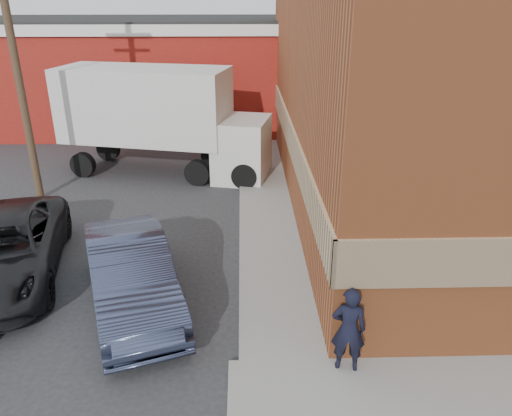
# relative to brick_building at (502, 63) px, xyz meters

# --- Properties ---
(ground) EXTENTS (90.00, 90.00, 0.00)m
(ground) POSITION_rel_brick_building_xyz_m (-8.50, -9.00, -4.68)
(ground) COLOR #28282B
(ground) RESTS_ON ground
(brick_building) EXTENTS (14.25, 18.25, 9.36)m
(brick_building) POSITION_rel_brick_building_xyz_m (0.00, 0.00, 0.00)
(brick_building) COLOR #A25229
(brick_building) RESTS_ON ground
(sidewalk_west) EXTENTS (1.80, 18.00, 0.12)m
(sidewalk_west) POSITION_rel_brick_building_xyz_m (-7.90, 0.00, -4.62)
(sidewalk_west) COLOR gray
(sidewalk_west) RESTS_ON ground
(warehouse) EXTENTS (16.30, 8.30, 5.60)m
(warehouse) POSITION_rel_brick_building_xyz_m (-14.50, 11.00, -1.87)
(warehouse) COLOR maroon
(warehouse) RESTS_ON ground
(utility_pole) EXTENTS (2.00, 0.26, 9.00)m
(utility_pole) POSITION_rel_brick_building_xyz_m (-16.00, 0.00, 0.06)
(utility_pole) COLOR #4E3727
(utility_pole) RESTS_ON ground
(man) EXTENTS (0.71, 0.53, 1.79)m
(man) POSITION_rel_brick_building_xyz_m (-6.71, -9.25, -3.67)
(man) COLOR black
(man) RESTS_ON sidewalk_south
(sedan) EXTENTS (3.33, 5.39, 1.68)m
(sedan) POSITION_rel_brick_building_xyz_m (-11.29, -6.85, -3.84)
(sedan) COLOR #2E344D
(sedan) RESTS_ON ground
(suv_a) EXTENTS (3.85, 6.34, 1.64)m
(suv_a) POSITION_rel_brick_building_xyz_m (-14.82, -5.49, -3.86)
(suv_a) COLOR black
(suv_a) RESTS_ON ground
(box_truck) EXTENTS (8.84, 4.37, 4.19)m
(box_truck) POSITION_rel_brick_building_xyz_m (-11.70, 2.62, -2.27)
(box_truck) COLOR silver
(box_truck) RESTS_ON ground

